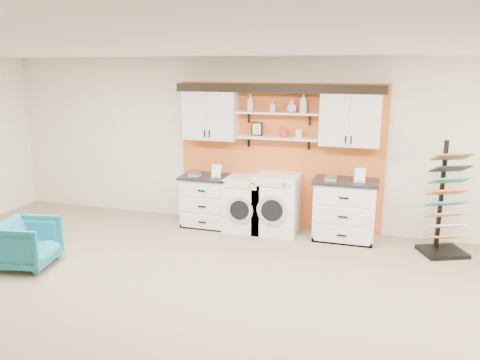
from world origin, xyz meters
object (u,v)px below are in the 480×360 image
(washer, at_px, (246,203))
(armchair, at_px, (27,244))
(sample_rack, at_px, (445,219))
(base_cabinet_right, at_px, (345,210))
(dryer, at_px, (277,204))
(base_cabinet_left, at_px, (209,200))

(washer, bearing_deg, armchair, -135.97)
(sample_rack, relative_size, armchair, 2.30)
(base_cabinet_right, bearing_deg, sample_rack, -7.11)
(sample_rack, bearing_deg, washer, 153.24)
(dryer, bearing_deg, base_cabinet_left, 179.83)
(base_cabinet_right, xyz_separation_m, armchair, (-3.99, -2.31, -0.15))
(base_cabinet_left, relative_size, washer, 1.01)
(base_cabinet_right, bearing_deg, dryer, -179.82)
(dryer, distance_m, sample_rack, 2.50)
(washer, height_order, dryer, dryer)
(base_cabinet_right, relative_size, sample_rack, 0.60)
(base_cabinet_left, bearing_deg, washer, -0.30)
(base_cabinet_left, height_order, base_cabinet_right, base_cabinet_right)
(base_cabinet_left, xyz_separation_m, dryer, (1.18, -0.00, 0.05))
(sample_rack, distance_m, armchair, 5.82)
(sample_rack, xyz_separation_m, armchair, (-5.41, -2.14, -0.20))
(base_cabinet_left, bearing_deg, armchair, -126.87)
(base_cabinet_left, height_order, sample_rack, sample_rack)
(armchair, bearing_deg, base_cabinet_right, -70.22)
(base_cabinet_left, relative_size, dryer, 0.92)
(washer, xyz_separation_m, dryer, (0.53, -0.00, 0.04))
(washer, distance_m, armchair, 3.32)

